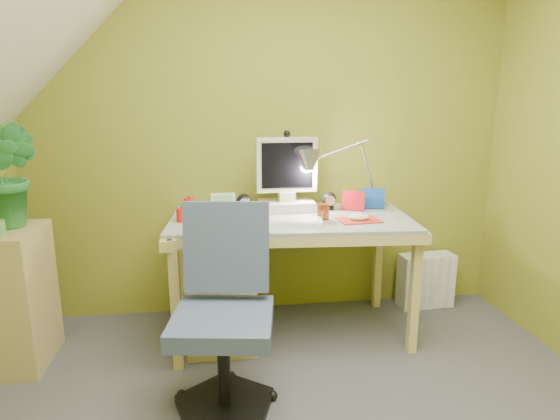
{
  "coord_description": "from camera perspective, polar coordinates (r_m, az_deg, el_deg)",
  "views": [
    {
      "loc": [
        -0.33,
        -1.51,
        1.45
      ],
      "look_at": [
        0.0,
        1.0,
        0.85
      ],
      "focal_mm": 30.0,
      "sensor_mm": 36.0,
      "label": 1
    }
  ],
  "objects": [
    {
      "name": "wall_back",
      "position": [
        3.14,
        -1.43,
        8.75
      ],
      "size": [
        3.2,
        0.01,
        2.4
      ],
      "primitive_type": "cube",
      "color": "olive",
      "rests_on": "floor"
    },
    {
      "name": "desk",
      "position": [
        2.92,
        1.27,
        -8.11
      ],
      "size": [
        1.47,
        0.8,
        0.76
      ],
      "primitive_type": null,
      "rotation": [
        0.0,
        0.0,
        -0.06
      ],
      "color": "#D6C170",
      "rests_on": "floor"
    },
    {
      "name": "monitor",
      "position": [
        2.93,
        0.81,
        5.15
      ],
      "size": [
        0.4,
        0.24,
        0.54
      ],
      "primitive_type": null,
      "rotation": [
        0.0,
        0.0,
        0.04
      ],
      "color": "beige",
      "rests_on": "desk"
    },
    {
      "name": "speaker_left",
      "position": [
        2.92,
        -4.4,
        0.86
      ],
      "size": [
        0.1,
        0.1,
        0.12
      ],
      "primitive_type": null,
      "rotation": [
        0.0,
        0.0,
        -0.02
      ],
      "color": "black",
      "rests_on": "desk"
    },
    {
      "name": "speaker_right",
      "position": [
        3.0,
        5.96,
        1.14
      ],
      "size": [
        0.1,
        0.1,
        0.12
      ],
      "primitive_type": null,
      "rotation": [
        0.0,
        0.0,
        -0.06
      ],
      "color": "black",
      "rests_on": "desk"
    },
    {
      "name": "keyboard",
      "position": [
        2.66,
        0.07,
        -1.37
      ],
      "size": [
        0.49,
        0.24,
        0.02
      ],
      "primitive_type": "cube",
      "rotation": [
        0.0,
        0.0,
        -0.18
      ],
      "color": "white",
      "rests_on": "desk"
    },
    {
      "name": "mousepad",
      "position": [
        2.76,
        9.59,
        -1.22
      ],
      "size": [
        0.25,
        0.19,
        0.01
      ],
      "primitive_type": "cube",
      "rotation": [
        0.0,
        0.0,
        0.09
      ],
      "color": "#B42D20",
      "rests_on": "desk"
    },
    {
      "name": "mouse",
      "position": [
        2.75,
        9.6,
        -0.86
      ],
      "size": [
        0.14,
        0.11,
        0.04
      ],
      "primitive_type": "ellipsoid",
      "rotation": [
        0.0,
        0.0,
        0.25
      ],
      "color": "white",
      "rests_on": "mousepad"
    },
    {
      "name": "amber_tumbler",
      "position": [
        2.75,
        5.27,
        -0.21
      ],
      "size": [
        0.08,
        0.08,
        0.09
      ],
      "primitive_type": "cylinder",
      "rotation": [
        0.0,
        0.0,
        -0.21
      ],
      "color": "#9A3E16",
      "rests_on": "desk"
    },
    {
      "name": "candle_cluster",
      "position": [
        2.78,
        -11.04,
        0.04
      ],
      "size": [
        0.18,
        0.16,
        0.12
      ],
      "primitive_type": null,
      "rotation": [
        0.0,
        0.0,
        -0.14
      ],
      "color": "red",
      "rests_on": "desk"
    },
    {
      "name": "photo_frame_red",
      "position": [
        3.0,
        8.93,
        1.12
      ],
      "size": [
        0.14,
        0.08,
        0.12
      ],
      "primitive_type": "cube",
      "rotation": [
        0.0,
        0.0,
        -0.44
      ],
      "color": "#AB121B",
      "rests_on": "desk"
    },
    {
      "name": "photo_frame_blue",
      "position": [
        3.08,
        11.23,
        1.41
      ],
      "size": [
        0.15,
        0.05,
        0.13
      ],
      "primitive_type": "cube",
      "rotation": [
        0.0,
        0.0,
        -0.2
      ],
      "color": "#16419B",
      "rests_on": "desk"
    },
    {
      "name": "photo_frame_green",
      "position": [
        2.9,
        -6.95,
        0.82
      ],
      "size": [
        0.15,
        0.03,
        0.13
      ],
      "primitive_type": "cube",
      "rotation": [
        0.0,
        0.0,
        0.05
      ],
      "color": "#A3CB8B",
      "rests_on": "desk"
    },
    {
      "name": "desk_lamp",
      "position": [
        3.02,
        9.34,
        6.15
      ],
      "size": [
        0.6,
        0.27,
        0.64
      ],
      "primitive_type": null,
      "rotation": [
        0.0,
        0.0,
        0.02
      ],
      "color": "silver",
      "rests_on": "desk"
    },
    {
      "name": "side_ledge",
      "position": [
        2.98,
        -29.36,
        -9.3
      ],
      "size": [
        0.29,
        0.44,
        0.78
      ],
      "primitive_type": "cube",
      "color": "tan",
      "rests_on": "floor"
    },
    {
      "name": "potted_plant",
      "position": [
        2.85,
        -30.22,
        3.7
      ],
      "size": [
        0.36,
        0.31,
        0.57
      ],
      "primitive_type": "imported",
      "rotation": [
        0.0,
        0.0,
        -0.21
      ],
      "color": "#287932",
      "rests_on": "side_ledge"
    },
    {
      "name": "task_chair",
      "position": [
        2.21,
        -7.03,
        -13.15
      ],
      "size": [
        0.59,
        0.59,
        0.93
      ],
      "primitive_type": null,
      "rotation": [
        0.0,
        0.0,
        -0.15
      ],
      "color": "#414F6C",
      "rests_on": "floor"
    },
    {
      "name": "radiator",
      "position": [
        3.53,
        17.34,
        -8.19
      ],
      "size": [
        0.4,
        0.19,
        0.38
      ],
      "primitive_type": "cube",
      "rotation": [
        0.0,
        0.0,
        0.09
      ],
      "color": "silver",
      "rests_on": "floor"
    }
  ]
}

